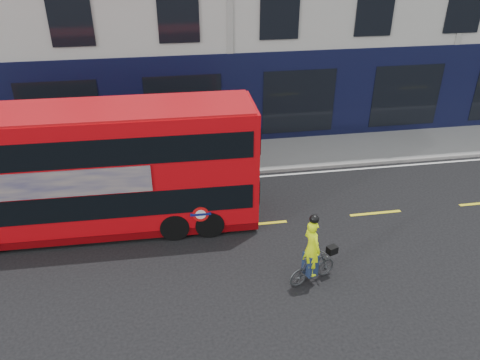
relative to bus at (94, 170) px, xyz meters
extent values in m
plane|color=black|center=(5.03, -2.20, -2.05)|extent=(120.00, 120.00, 0.00)
cube|color=slate|center=(5.03, 4.30, -1.99)|extent=(60.00, 3.00, 0.12)
cube|color=gray|center=(5.03, 2.80, -1.99)|extent=(60.00, 0.12, 0.13)
cube|color=black|center=(5.03, 5.78, -0.05)|extent=(50.00, 0.08, 4.00)
cube|color=silver|center=(5.03, 2.50, -2.05)|extent=(58.00, 0.10, 0.01)
cube|color=red|center=(-0.04, 0.00, 0.12)|extent=(9.91, 2.42, 3.55)
cube|color=#640407|center=(-0.04, 0.00, -1.78)|extent=(9.91, 2.38, 0.27)
cube|color=black|center=(-0.04, 0.00, -0.66)|extent=(9.52, 2.46, 0.81)
cube|color=black|center=(-0.04, 0.00, 1.04)|extent=(9.52, 2.46, 0.81)
cube|color=#A50B10|center=(-0.04, 0.00, 1.92)|extent=(9.71, 2.33, 0.07)
cube|color=black|center=(4.92, -0.09, -0.66)|extent=(0.08, 2.02, 0.81)
cube|color=black|center=(4.92, -0.09, 1.04)|extent=(0.08, 2.02, 0.81)
cube|color=tan|center=(-0.96, -1.13, 0.19)|extent=(5.39, 0.14, 0.81)
cylinder|color=red|center=(3.08, -1.21, -1.16)|extent=(0.50, 0.03, 0.50)
cylinder|color=white|center=(3.08, -1.21, -1.16)|extent=(0.32, 0.03, 0.32)
cube|color=#0C1459|center=(3.08, -1.22, -1.16)|extent=(0.63, 0.03, 0.08)
cylinder|color=black|center=(3.37, -0.06, -1.60)|extent=(0.94, 2.31, 0.90)
cylinder|color=black|center=(2.30, -0.04, -1.60)|extent=(0.94, 2.31, 0.90)
imported|color=#414345|center=(5.88, -3.64, -1.61)|extent=(1.53, 0.89, 0.89)
imported|color=#D0EE0B|center=(5.79, -3.67, -0.90)|extent=(0.57, 0.69, 1.63)
cube|color=black|center=(6.46, -3.43, -1.24)|extent=(0.32, 0.29, 0.21)
cube|color=#1A2847|center=(5.79, -3.67, -1.43)|extent=(0.39, 0.44, 0.67)
sphere|color=black|center=(5.79, -3.67, -0.01)|extent=(0.25, 0.25, 0.25)
camera|label=1|loc=(2.33, -13.13, 6.51)|focal=35.00mm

